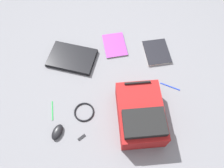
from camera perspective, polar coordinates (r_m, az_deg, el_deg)
ground_plane at (r=1.66m, az=-1.11°, el=-0.04°), size 3.33×3.33×0.00m
backpack at (r=1.48m, az=7.25°, el=-7.83°), size 0.33×0.44×0.21m
laptop at (r=1.79m, az=-10.13°, el=6.55°), size 0.40×0.31×0.03m
book_blue at (r=1.84m, az=11.27°, el=7.95°), size 0.23×0.27×0.02m
book_comic at (r=1.85m, az=0.67°, el=9.87°), size 0.22×0.27×0.01m
computer_mouse at (r=1.55m, az=-13.73°, el=-11.76°), size 0.09×0.12×0.04m
cable_coil at (r=1.58m, az=-7.09°, el=-7.06°), size 0.14×0.14×0.01m
pen_black at (r=1.70m, az=14.54°, el=-0.57°), size 0.14×0.06×0.01m
pen_blue at (r=1.63m, az=-14.93°, el=-6.49°), size 0.03×0.14×0.01m
usb_stick at (r=1.53m, az=-7.72°, el=-13.28°), size 0.05×0.05×0.01m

